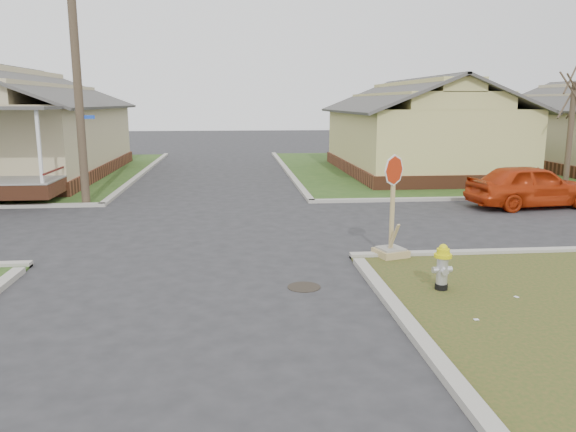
{
  "coord_description": "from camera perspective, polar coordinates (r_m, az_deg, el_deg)",
  "views": [
    {
      "loc": [
        0.9,
        -10.72,
        3.5
      ],
      "look_at": [
        2.03,
        1.0,
        1.1
      ],
      "focal_mm": 35.0,
      "sensor_mm": 36.0,
      "label": 1
    }
  ],
  "objects": [
    {
      "name": "ground",
      "position": [
        11.32,
        -9.88,
        -6.68
      ],
      "size": [
        120.0,
        120.0,
        0.0
      ],
      "primitive_type": "plane",
      "color": "#28282B",
      "rests_on": "ground"
    },
    {
      "name": "curbs",
      "position": [
        16.13,
        -8.59,
        -1.14
      ],
      "size": [
        80.0,
        40.0,
        0.12
      ],
      "primitive_type": null,
      "color": "#A5A195",
      "rests_on": "ground"
    },
    {
      "name": "manhole",
      "position": [
        10.88,
        1.64,
        -7.22
      ],
      "size": [
        0.64,
        0.64,
        0.01
      ],
      "primitive_type": "cylinder",
      "color": "black",
      "rests_on": "ground"
    },
    {
      "name": "side_house_yellow",
      "position": [
        28.73,
        13.1,
        8.61
      ],
      "size": [
        7.6,
        11.6,
        4.7
      ],
      "color": "brown",
      "rests_on": "ground"
    },
    {
      "name": "utility_pole",
      "position": [
        20.31,
        -20.71,
        14.08
      ],
      "size": [
        1.8,
        0.28,
        9.0
      ],
      "color": "#413325",
      "rests_on": "ground"
    },
    {
      "name": "tree_mid_right",
      "position": [
        24.72,
        26.71,
        7.18
      ],
      "size": [
        0.22,
        0.22,
        4.2
      ],
      "primitive_type": "cylinder",
      "color": "#413325",
      "rests_on": "verge_far_right"
    },
    {
      "name": "fire_hydrant",
      "position": [
        10.86,
        15.42,
        -4.78
      ],
      "size": [
        0.33,
        0.33,
        0.88
      ],
      "rotation": [
        0.0,
        0.0,
        0.06
      ],
      "color": "black",
      "rests_on": "ground"
    },
    {
      "name": "stop_sign",
      "position": [
        12.92,
        10.46,
        -1.87
      ],
      "size": [
        0.66,
        0.64,
        2.32
      ],
      "rotation": [
        0.0,
        0.0,
        0.3
      ],
      "color": "tan",
      "rests_on": "ground"
    },
    {
      "name": "red_sedan",
      "position": [
        20.58,
        23.47,
        2.84
      ],
      "size": [
        4.46,
        2.21,
        1.46
      ],
      "primitive_type": "imported",
      "rotation": [
        0.0,
        0.0,
        1.69
      ],
      "color": "#B6300D",
      "rests_on": "ground"
    }
  ]
}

